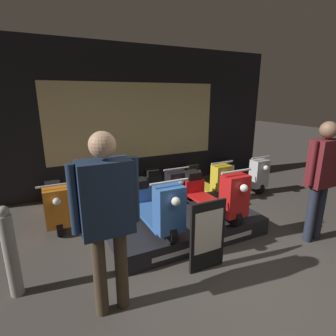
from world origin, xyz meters
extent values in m
plane|color=#423D38|center=(0.00, 0.00, 0.00)|extent=(30.00, 30.00, 0.00)
cube|color=black|center=(0.00, 3.85, 1.60)|extent=(7.21, 0.08, 3.20)
cube|color=beige|center=(0.00, 3.80, 1.55)|extent=(3.97, 0.01, 1.70)
cube|color=black|center=(-0.13, 1.42, 0.14)|extent=(2.34, 1.39, 0.27)
cube|color=silver|center=(-0.13, 0.72, 0.12)|extent=(1.64, 0.01, 0.07)
cylinder|color=black|center=(-0.65, 0.81, 0.41)|extent=(0.09, 0.28, 0.28)
cylinder|color=black|center=(-0.65, 2.03, 0.41)|extent=(0.09, 0.28, 0.28)
cube|color=#386BBC|center=(-0.65, 1.42, 0.40)|extent=(0.34, 1.14, 0.05)
cube|color=#386BBC|center=(-0.65, 0.83, 0.73)|extent=(0.36, 0.25, 0.61)
cube|color=#386BBC|center=(-0.65, 2.01, 0.48)|extent=(0.38, 0.30, 0.32)
cube|color=black|center=(-0.65, 2.01, 0.72)|extent=(0.28, 0.27, 0.14)
cylinder|color=silver|center=(-0.65, 0.82, 1.10)|extent=(0.52, 0.03, 0.03)
sphere|color=white|center=(-0.65, 0.65, 0.90)|extent=(0.11, 0.11, 0.11)
cylinder|color=black|center=(0.40, 0.81, 0.41)|extent=(0.09, 0.28, 0.28)
cylinder|color=black|center=(0.40, 2.03, 0.41)|extent=(0.09, 0.28, 0.28)
cube|color=red|center=(0.40, 1.42, 0.40)|extent=(0.34, 1.14, 0.05)
cube|color=red|center=(0.40, 0.83, 0.73)|extent=(0.36, 0.25, 0.61)
cube|color=red|center=(0.40, 2.01, 0.48)|extent=(0.38, 0.30, 0.32)
cube|color=black|center=(0.40, 2.01, 0.72)|extent=(0.28, 0.27, 0.14)
cylinder|color=silver|center=(0.40, 0.82, 1.10)|extent=(0.52, 0.03, 0.03)
sphere|color=white|center=(0.40, 0.65, 0.90)|extent=(0.11, 0.11, 0.11)
cylinder|color=black|center=(-1.91, 2.14, 0.14)|extent=(0.09, 0.28, 0.28)
cylinder|color=black|center=(-1.91, 3.37, 0.14)|extent=(0.09, 0.28, 0.28)
cube|color=orange|center=(-1.91, 2.75, 0.13)|extent=(0.34, 1.14, 0.05)
cube|color=orange|center=(-1.91, 2.16, 0.46)|extent=(0.36, 0.25, 0.61)
cube|color=orange|center=(-1.91, 3.35, 0.21)|extent=(0.38, 0.30, 0.32)
cube|color=black|center=(-1.91, 3.34, 0.44)|extent=(0.28, 0.27, 0.14)
cylinder|color=silver|center=(-1.91, 2.15, 0.83)|extent=(0.52, 0.03, 0.03)
sphere|color=white|center=(-1.91, 1.98, 0.63)|extent=(0.11, 0.11, 0.11)
cylinder|color=black|center=(-0.88, 2.14, 0.14)|extent=(0.09, 0.28, 0.28)
cylinder|color=black|center=(-0.88, 3.37, 0.14)|extent=(0.09, 0.28, 0.28)
cube|color=beige|center=(-0.88, 2.75, 0.13)|extent=(0.34, 1.14, 0.05)
cube|color=beige|center=(-0.88, 2.16, 0.46)|extent=(0.36, 0.25, 0.61)
cube|color=beige|center=(-0.88, 3.35, 0.21)|extent=(0.38, 0.30, 0.32)
cube|color=black|center=(-0.88, 3.34, 0.44)|extent=(0.28, 0.27, 0.14)
cylinder|color=silver|center=(-0.88, 2.15, 0.83)|extent=(0.52, 0.03, 0.03)
sphere|color=white|center=(-0.88, 1.98, 0.63)|extent=(0.11, 0.11, 0.11)
cylinder|color=black|center=(0.16, 2.14, 0.14)|extent=(0.09, 0.28, 0.28)
cylinder|color=black|center=(0.16, 3.37, 0.14)|extent=(0.09, 0.28, 0.28)
cube|color=black|center=(0.16, 2.75, 0.13)|extent=(0.34, 1.14, 0.05)
cube|color=black|center=(0.16, 2.16, 0.46)|extent=(0.36, 0.25, 0.61)
cube|color=black|center=(0.16, 3.35, 0.21)|extent=(0.38, 0.30, 0.32)
cube|color=black|center=(0.16, 3.34, 0.44)|extent=(0.28, 0.27, 0.14)
cylinder|color=silver|center=(0.16, 2.15, 0.83)|extent=(0.52, 0.03, 0.03)
sphere|color=white|center=(0.16, 1.98, 0.63)|extent=(0.11, 0.11, 0.11)
cylinder|color=black|center=(1.19, 2.14, 0.14)|extent=(0.09, 0.28, 0.28)
cylinder|color=black|center=(1.19, 3.37, 0.14)|extent=(0.09, 0.28, 0.28)
cube|color=yellow|center=(1.19, 2.75, 0.13)|extent=(0.34, 1.14, 0.05)
cube|color=yellow|center=(1.19, 2.16, 0.46)|extent=(0.36, 0.25, 0.61)
cube|color=yellow|center=(1.19, 3.35, 0.21)|extent=(0.38, 0.30, 0.32)
cube|color=black|center=(1.19, 3.34, 0.44)|extent=(0.28, 0.27, 0.14)
cylinder|color=silver|center=(1.19, 2.15, 0.83)|extent=(0.52, 0.03, 0.03)
sphere|color=white|center=(1.19, 1.98, 0.63)|extent=(0.11, 0.11, 0.11)
cylinder|color=black|center=(2.23, 2.14, 0.14)|extent=(0.09, 0.28, 0.28)
cylinder|color=black|center=(2.23, 3.37, 0.14)|extent=(0.09, 0.28, 0.28)
cube|color=#BCBCC1|center=(2.23, 2.75, 0.13)|extent=(0.34, 1.14, 0.05)
cube|color=#BCBCC1|center=(2.23, 2.16, 0.46)|extent=(0.36, 0.25, 0.61)
cube|color=#BCBCC1|center=(2.23, 3.35, 0.21)|extent=(0.38, 0.30, 0.32)
cube|color=black|center=(2.23, 3.34, 0.44)|extent=(0.28, 0.27, 0.14)
cylinder|color=silver|center=(2.23, 2.15, 0.83)|extent=(0.52, 0.03, 0.03)
sphere|color=white|center=(2.23, 1.98, 0.63)|extent=(0.11, 0.11, 0.11)
cylinder|color=#473828|center=(-1.65, 0.32, 0.44)|extent=(0.13, 0.13, 0.88)
cylinder|color=#473828|center=(-1.44, 0.32, 0.44)|extent=(0.13, 0.13, 0.88)
cube|color=#1E2D47|center=(-1.55, 0.32, 1.23)|extent=(0.48, 0.27, 0.70)
cylinder|color=#1E2D47|center=(-1.83, 0.32, 1.26)|extent=(0.08, 0.08, 0.64)
cylinder|color=#1E2D47|center=(-1.27, 0.32, 1.26)|extent=(0.08, 0.08, 0.64)
sphere|color=tan|center=(-1.55, 0.32, 1.72)|extent=(0.24, 0.24, 0.24)
cylinder|color=#232838|center=(1.43, 0.32, 0.43)|extent=(0.13, 0.13, 0.86)
cylinder|color=#232838|center=(1.62, 0.32, 0.43)|extent=(0.13, 0.13, 0.86)
cube|color=#5B191E|center=(1.53, 0.32, 1.20)|extent=(0.41, 0.23, 0.68)
cylinder|color=#5B191E|center=(1.28, 0.32, 1.23)|extent=(0.08, 0.08, 0.63)
cylinder|color=#5B191E|center=(1.77, 0.32, 1.23)|extent=(0.08, 0.08, 0.63)
sphere|color=brown|center=(1.53, 0.32, 1.67)|extent=(0.23, 0.23, 0.23)
cube|color=black|center=(-0.31, 0.45, 0.46)|extent=(0.49, 0.04, 0.91)
cube|color=white|center=(-0.31, 0.43, 0.53)|extent=(0.40, 0.01, 0.55)
cylinder|color=gray|center=(-2.45, 1.00, 0.48)|extent=(0.14, 0.14, 0.95)
sphere|color=gray|center=(-2.45, 1.00, 0.99)|extent=(0.12, 0.12, 0.12)
camera|label=1|loc=(-2.02, -1.92, 2.13)|focal=28.00mm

